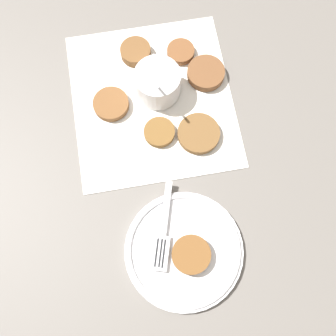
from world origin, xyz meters
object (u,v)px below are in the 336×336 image
(sauce_bowl, at_px, (158,83))
(fritter_on_plate, at_px, (192,255))
(serving_plate, at_px, (185,250))
(fork, at_px, (164,235))

(sauce_bowl, height_order, fritter_on_plate, sauce_bowl)
(sauce_bowl, relative_size, serving_plate, 0.56)
(sauce_bowl, relative_size, fork, 0.74)
(serving_plate, bearing_deg, sauce_bowl, 0.42)
(serving_plate, relative_size, fritter_on_plate, 3.09)
(sauce_bowl, distance_m, serving_plate, 0.33)
(serving_plate, xyz_separation_m, fork, (0.03, 0.03, 0.01))
(serving_plate, bearing_deg, fritter_on_plate, -134.03)
(fork, bearing_deg, fritter_on_plate, -133.26)
(fritter_on_plate, height_order, fork, fritter_on_plate)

